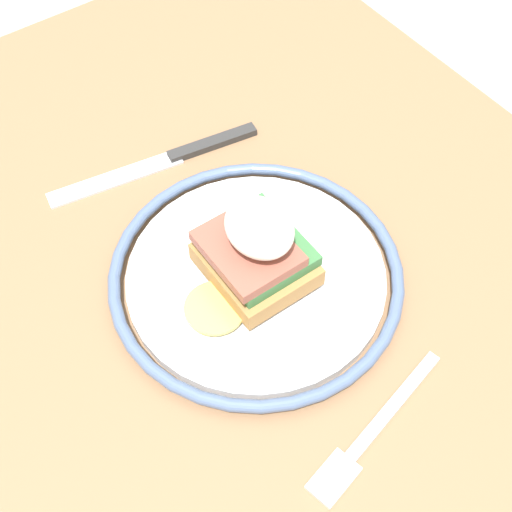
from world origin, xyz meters
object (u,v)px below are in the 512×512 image
(fork, at_px, (372,432))
(knife, at_px, (172,158))
(plate, at_px, (256,276))
(sandwich, at_px, (256,249))

(fork, height_order, knife, knife)
(knife, bearing_deg, fork, 175.55)
(plate, bearing_deg, knife, -5.74)
(fork, bearing_deg, sandwich, -3.03)
(fork, bearing_deg, knife, -4.45)
(fork, distance_m, knife, 0.31)
(sandwich, distance_m, fork, 0.16)
(plate, relative_size, fork, 1.68)
(knife, bearing_deg, sandwich, 174.15)
(plate, bearing_deg, fork, 176.86)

